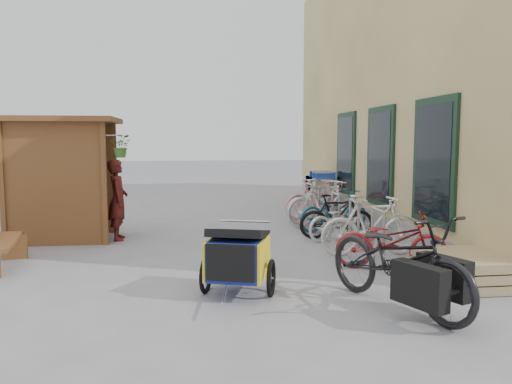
{
  "coord_description": "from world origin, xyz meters",
  "views": [
    {
      "loc": [
        -0.66,
        -7.65,
        1.97
      ],
      "look_at": [
        0.5,
        1.5,
        1.0
      ],
      "focal_mm": 35.0,
      "sensor_mm": 36.0,
      "label": 1
    }
  ],
  "objects": [
    {
      "name": "bike_4",
      "position": [
        2.35,
        2.72,
        0.45
      ],
      "size": [
        1.8,
        1.1,
        0.89
      ],
      "primitive_type": "imported",
      "rotation": [
        0.0,
        0.0,
        1.89
      ],
      "color": "#1B5A6C",
      "rests_on": "ground"
    },
    {
      "name": "person_kiosk",
      "position": [
        -2.13,
        2.32,
        0.79
      ],
      "size": [
        0.43,
        0.61,
        1.59
      ],
      "primitive_type": "imported",
      "rotation": [
        0.0,
        0.0,
        1.67
      ],
      "color": "maroon",
      "rests_on": "ground"
    },
    {
      "name": "pallet_stack",
      "position": [
        3.0,
        -1.4,
        0.21
      ],
      "size": [
        1.0,
        1.2,
        0.4
      ],
      "color": "tan",
      "rests_on": "ground"
    },
    {
      "name": "bike_1",
      "position": [
        2.32,
        0.36,
        0.53
      ],
      "size": [
        1.75,
        0.5,
        1.05
      ],
      "primitive_type": "imported",
      "rotation": [
        0.0,
        0.0,
        1.57
      ],
      "color": "silver",
      "rests_on": "ground"
    },
    {
      "name": "building",
      "position": [
        6.49,
        4.5,
        3.49
      ],
      "size": [
        6.07,
        13.0,
        7.0
      ],
      "color": "#DEC780",
      "rests_on": "ground"
    },
    {
      "name": "shopping_carts",
      "position": [
        3.0,
        6.63,
        0.62
      ],
      "size": [
        0.6,
        1.65,
        1.07
      ],
      "color": "silver",
      "rests_on": "ground"
    },
    {
      "name": "bike_7",
      "position": [
        2.35,
        4.38,
        0.5
      ],
      "size": [
        1.74,
        0.95,
        1.01
      ],
      "primitive_type": "imported",
      "rotation": [
        0.0,
        0.0,
        1.87
      ],
      "color": "pink",
      "rests_on": "ground"
    },
    {
      "name": "child_trailer",
      "position": [
        -0.1,
        -1.44,
        0.51
      ],
      "size": [
        1.02,
        1.58,
        0.91
      ],
      "rotation": [
        0.0,
        0.0,
        -0.31
      ],
      "color": "navy",
      "rests_on": "ground"
    },
    {
      "name": "cargo_bike",
      "position": [
        1.71,
        -2.24,
        0.57
      ],
      "size": [
        1.56,
        2.31,
        1.15
      ],
      "rotation": [
        0.0,
        0.0,
        0.4
      ],
      "color": "black",
      "rests_on": "ground"
    },
    {
      "name": "bike_2",
      "position": [
        2.23,
        1.74,
        0.4
      ],
      "size": [
        1.61,
        0.98,
        0.8
      ],
      "primitive_type": "imported",
      "rotation": [
        0.0,
        0.0,
        1.89
      ],
      "color": "silver",
      "rests_on": "ground"
    },
    {
      "name": "kiosk",
      "position": [
        -3.28,
        2.47,
        1.55
      ],
      "size": [
        2.49,
        1.65,
        2.4
      ],
      "color": "brown",
      "rests_on": "ground"
    },
    {
      "name": "bike_3",
      "position": [
        2.16,
        1.87,
        0.45
      ],
      "size": [
        1.51,
        0.49,
        0.9
      ],
      "primitive_type": "imported",
      "rotation": [
        0.0,
        0.0,
        1.52
      ],
      "color": "black",
      "rests_on": "ground"
    },
    {
      "name": "bike_6",
      "position": [
        2.38,
        3.92,
        0.48
      ],
      "size": [
        1.95,
        1.08,
        0.97
      ],
      "primitive_type": "imported",
      "rotation": [
        0.0,
        0.0,
        1.82
      ],
      "color": "pink",
      "rests_on": "ground"
    },
    {
      "name": "bike_0",
      "position": [
        2.31,
        -0.53,
        0.44
      ],
      "size": [
        1.76,
        1.01,
        0.88
      ],
      "primitive_type": "imported",
      "rotation": [
        0.0,
        0.0,
        1.3
      ],
      "color": "maroon",
      "rests_on": "ground"
    },
    {
      "name": "bike_5",
      "position": [
        2.24,
        3.26,
        0.55
      ],
      "size": [
        1.89,
        1.05,
        1.1
      ],
      "primitive_type": "imported",
      "rotation": [
        0.0,
        0.0,
        1.88
      ],
      "color": "silver",
      "rests_on": "ground"
    },
    {
      "name": "ground",
      "position": [
        0.0,
        0.0,
        0.0
      ],
      "size": [
        80.0,
        80.0,
        0.0
      ],
      "primitive_type": "plane",
      "color": "gray"
    },
    {
      "name": "bike_rack",
      "position": [
        2.3,
        2.4,
        0.52
      ],
      "size": [
        0.05,
        5.35,
        0.86
      ],
      "color": "#A5A8AD",
      "rests_on": "ground"
    }
  ]
}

